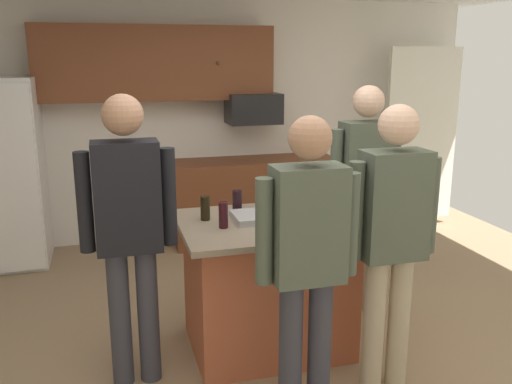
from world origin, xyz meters
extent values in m
plane|color=#937A5B|center=(0.00, 0.00, 0.00)|extent=(7.04, 7.04, 0.00)
cube|color=white|center=(0.00, 2.80, 1.30)|extent=(6.40, 0.10, 2.60)
cube|color=white|center=(2.60, 2.40, 1.10)|extent=(0.90, 0.06, 2.00)
cube|color=brown|center=(-0.40, 2.60, 1.92)|extent=(2.40, 0.35, 0.75)
sphere|color=#4C3823|center=(0.20, 2.41, 1.93)|extent=(0.04, 0.04, 0.04)
cube|color=brown|center=(0.60, 2.48, 0.45)|extent=(1.80, 0.60, 0.90)
sphere|color=#4C3823|center=(1.05, 2.17, 0.45)|extent=(0.04, 0.04, 0.04)
cube|color=white|center=(-1.78, 2.03, 0.90)|extent=(0.42, 0.04, 1.73)
cube|color=black|center=(0.60, 2.50, 1.45)|extent=(0.56, 0.40, 0.32)
cube|color=#AD5638|center=(0.06, 0.17, 0.44)|extent=(1.05, 0.79, 0.88)
cube|color=gray|center=(0.06, 0.17, 0.90)|extent=(1.19, 0.93, 0.04)
cylinder|color=tan|center=(0.84, 0.49, 0.44)|extent=(0.13, 0.13, 0.87)
cylinder|color=tan|center=(1.01, 0.49, 0.44)|extent=(0.13, 0.13, 0.87)
cube|color=#4C5647|center=(0.93, 0.49, 1.20)|extent=(0.38, 0.22, 0.65)
sphere|color=beige|center=(0.93, 0.49, 1.67)|extent=(0.24, 0.24, 0.24)
cylinder|color=#4C5647|center=(0.69, 0.49, 1.18)|extent=(0.09, 0.09, 0.59)
cylinder|color=#4C5647|center=(1.17, 0.49, 1.18)|extent=(0.09, 0.09, 0.59)
cylinder|color=#383842|center=(-0.05, -0.65, 0.42)|extent=(0.13, 0.13, 0.83)
cylinder|color=#383842|center=(0.12, -0.65, 0.42)|extent=(0.13, 0.13, 0.83)
cube|color=#4C5647|center=(0.03, -0.65, 1.14)|extent=(0.38, 0.22, 0.62)
sphere|color=tan|center=(0.03, -0.65, 1.60)|extent=(0.23, 0.23, 0.23)
cylinder|color=#4C5647|center=(-0.21, -0.65, 1.13)|extent=(0.09, 0.09, 0.56)
cylinder|color=#4C5647|center=(0.27, -0.65, 1.13)|extent=(0.09, 0.09, 0.56)
cylinder|color=tan|center=(0.53, -0.49, 0.42)|extent=(0.13, 0.13, 0.85)
cylinder|color=tan|center=(0.70, -0.49, 0.42)|extent=(0.13, 0.13, 0.85)
cube|color=#4C5647|center=(0.61, -0.49, 1.16)|extent=(0.38, 0.22, 0.64)
sphere|color=beige|center=(0.61, -0.49, 1.63)|extent=(0.23, 0.23, 0.23)
cylinder|color=#4C5647|center=(0.37, -0.49, 1.15)|extent=(0.09, 0.09, 0.57)
cylinder|color=#4C5647|center=(0.85, -0.49, 1.15)|extent=(0.09, 0.09, 0.57)
cylinder|color=#383842|center=(-0.94, -0.03, 0.44)|extent=(0.13, 0.13, 0.87)
cylinder|color=#383842|center=(-0.77, -0.03, 0.44)|extent=(0.13, 0.13, 0.87)
cube|color=black|center=(-0.86, -0.03, 1.20)|extent=(0.38, 0.22, 0.65)
sphere|color=tan|center=(-0.86, -0.03, 1.68)|extent=(0.24, 0.24, 0.24)
cylinder|color=black|center=(-1.10, -0.03, 1.18)|extent=(0.09, 0.09, 0.59)
cylinder|color=black|center=(-0.62, -0.03, 1.18)|extent=(0.09, 0.09, 0.59)
cylinder|color=black|center=(-0.34, 0.31, 1.00)|extent=(0.06, 0.06, 0.16)
cylinder|color=#4C6B99|center=(0.46, 0.21, 0.98)|extent=(0.09, 0.09, 0.11)
torus|color=#4C6B99|center=(0.52, 0.21, 0.98)|extent=(0.06, 0.01, 0.06)
cylinder|color=black|center=(-0.08, 0.45, 1.00)|extent=(0.07, 0.07, 0.15)
cylinder|color=black|center=(-0.26, 0.10, 1.01)|extent=(0.06, 0.06, 0.17)
cylinder|color=black|center=(0.12, 0.47, 1.01)|extent=(0.06, 0.06, 0.17)
cube|color=#B7B7BC|center=(0.06, 0.22, 0.93)|extent=(0.44, 0.30, 0.02)
cube|color=#A8A8AD|center=(0.06, 0.22, 0.95)|extent=(0.44, 0.30, 0.02)
camera|label=1|loc=(-0.96, -3.20, 2.00)|focal=38.42mm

